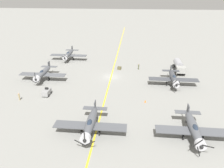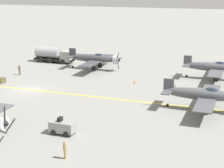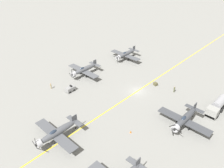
{
  "view_description": "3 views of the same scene",
  "coord_description": "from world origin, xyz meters",
  "px_view_note": "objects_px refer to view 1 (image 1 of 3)",
  "views": [
    {
      "loc": [
        -5.73,
        55.03,
        22.51
      ],
      "look_at": [
        -1.3,
        10.62,
        2.61
      ],
      "focal_mm": 35.0,
      "sensor_mm": 36.0,
      "label": 1
    },
    {
      "loc": [
        45.54,
        29.67,
        14.99
      ],
      "look_at": [
        -0.54,
        12.86,
        1.9
      ],
      "focal_mm": 60.0,
      "sensor_mm": 36.0,
      "label": 2
    },
    {
      "loc": [
        -29.11,
        41.16,
        33.01
      ],
      "look_at": [
        3.99,
        5.88,
        3.3
      ],
      "focal_mm": 35.0,
      "sensor_mm": 36.0,
      "label": 3
    }
  ],
  "objects_px": {
    "airplane_near_right": "(69,54)",
    "airplane_mid_right": "(43,73)",
    "airplane_far_left": "(194,128)",
    "airplane_mid_left": "(173,78)",
    "ground_crew_walking": "(19,96)",
    "ground_crew_inspecting": "(139,66)",
    "tow_tractor": "(47,92)",
    "airplane_far_center": "(91,123)",
    "fuel_tanker": "(179,67)",
    "traffic_cone": "(145,101)",
    "supply_crate_by_tanker": "(119,68)"
  },
  "relations": [
    {
      "from": "ground_crew_walking",
      "to": "ground_crew_inspecting",
      "type": "relative_size",
      "value": 0.96
    },
    {
      "from": "tow_tractor",
      "to": "ground_crew_walking",
      "type": "height_order",
      "value": "tow_tractor"
    },
    {
      "from": "tow_tractor",
      "to": "supply_crate_by_tanker",
      "type": "xyz_separation_m",
      "value": [
        -15.2,
        -18.54,
        -0.36
      ]
    },
    {
      "from": "airplane_far_left",
      "to": "traffic_cone",
      "type": "bearing_deg",
      "value": -67.14
    },
    {
      "from": "airplane_mid_left",
      "to": "ground_crew_inspecting",
      "type": "distance_m",
      "value": 13.47
    },
    {
      "from": "airplane_mid_left",
      "to": "fuel_tanker",
      "type": "relative_size",
      "value": 1.5
    },
    {
      "from": "ground_crew_inspecting",
      "to": "traffic_cone",
      "type": "height_order",
      "value": "ground_crew_inspecting"
    },
    {
      "from": "airplane_mid_left",
      "to": "traffic_cone",
      "type": "xyz_separation_m",
      "value": [
        7.14,
        9.61,
        -1.74
      ]
    },
    {
      "from": "fuel_tanker",
      "to": "ground_crew_inspecting",
      "type": "xyz_separation_m",
      "value": [
        11.53,
        -0.42,
        -0.54
      ]
    },
    {
      "from": "airplane_near_right",
      "to": "airplane_far_left",
      "type": "bearing_deg",
      "value": 137.58
    },
    {
      "from": "airplane_mid_left",
      "to": "fuel_tanker",
      "type": "distance_m",
      "value": 10.61
    },
    {
      "from": "airplane_near_right",
      "to": "airplane_mid_left",
      "type": "xyz_separation_m",
      "value": [
        -31.53,
        17.68,
        0.0
      ]
    },
    {
      "from": "tow_tractor",
      "to": "ground_crew_walking",
      "type": "bearing_deg",
      "value": 29.63
    },
    {
      "from": "airplane_mid_left",
      "to": "airplane_mid_right",
      "type": "xyz_separation_m",
      "value": [
        33.3,
        -0.01,
        -0.0
      ]
    },
    {
      "from": "tow_tractor",
      "to": "supply_crate_by_tanker",
      "type": "bearing_deg",
      "value": -129.35
    },
    {
      "from": "ground_crew_walking",
      "to": "ground_crew_inspecting",
      "type": "xyz_separation_m",
      "value": [
        -25.93,
        -21.85,
        0.04
      ]
    },
    {
      "from": "ground_crew_walking",
      "to": "supply_crate_by_tanker",
      "type": "bearing_deg",
      "value": -133.4
    },
    {
      "from": "airplane_far_left",
      "to": "fuel_tanker",
      "type": "height_order",
      "value": "airplane_far_left"
    },
    {
      "from": "ground_crew_walking",
      "to": "tow_tractor",
      "type": "bearing_deg",
      "value": -150.37
    },
    {
      "from": "airplane_mid_left",
      "to": "airplane_mid_right",
      "type": "distance_m",
      "value": 33.3
    },
    {
      "from": "airplane_mid_right",
      "to": "traffic_cone",
      "type": "relative_size",
      "value": 21.82
    },
    {
      "from": "airplane_mid_right",
      "to": "supply_crate_by_tanker",
      "type": "height_order",
      "value": "airplane_mid_right"
    },
    {
      "from": "airplane_mid_right",
      "to": "tow_tractor",
      "type": "bearing_deg",
      "value": 124.37
    },
    {
      "from": "airplane_near_right",
      "to": "airplane_mid_left",
      "type": "height_order",
      "value": "same"
    },
    {
      "from": "airplane_mid_right",
      "to": "tow_tractor",
      "type": "height_order",
      "value": "airplane_mid_right"
    },
    {
      "from": "airplane_near_right",
      "to": "tow_tractor",
      "type": "height_order",
      "value": "airplane_near_right"
    },
    {
      "from": "airplane_mid_left",
      "to": "ground_crew_walking",
      "type": "distance_m",
      "value": 36.11
    },
    {
      "from": "airplane_far_left",
      "to": "supply_crate_by_tanker",
      "type": "distance_m",
      "value": 34.19
    },
    {
      "from": "tow_tractor",
      "to": "airplane_mid_left",
      "type": "bearing_deg",
      "value": -163.85
    },
    {
      "from": "airplane_far_left",
      "to": "airplane_mid_left",
      "type": "bearing_deg",
      "value": -98.94
    },
    {
      "from": "airplane_near_right",
      "to": "airplane_far_center",
      "type": "xyz_separation_m",
      "value": [
        -14.88,
        39.04,
        0.0
      ]
    },
    {
      "from": "airplane_far_center",
      "to": "airplane_mid_left",
      "type": "bearing_deg",
      "value": -140.11
    },
    {
      "from": "airplane_mid_right",
      "to": "ground_crew_inspecting",
      "type": "distance_m",
      "value": 27.11
    },
    {
      "from": "airplane_far_left",
      "to": "ground_crew_inspecting",
      "type": "height_order",
      "value": "airplane_far_left"
    },
    {
      "from": "airplane_mid_left",
      "to": "supply_crate_by_tanker",
      "type": "xyz_separation_m",
      "value": [
        14.02,
        -10.08,
        -1.58
      ]
    },
    {
      "from": "ground_crew_walking",
      "to": "airplane_mid_right",
      "type": "bearing_deg",
      "value": -94.85
    },
    {
      "from": "airplane_mid_left",
      "to": "tow_tractor",
      "type": "bearing_deg",
      "value": 24.81
    },
    {
      "from": "fuel_tanker",
      "to": "traffic_cone",
      "type": "xyz_separation_m",
      "value": [
        10.34,
        19.72,
        -1.24
      ]
    },
    {
      "from": "airplane_near_right",
      "to": "airplane_mid_right",
      "type": "xyz_separation_m",
      "value": [
        1.77,
        17.67,
        0.0
      ]
    },
    {
      "from": "tow_tractor",
      "to": "ground_crew_inspecting",
      "type": "distance_m",
      "value": 28.23
    },
    {
      "from": "airplane_near_right",
      "to": "ground_crew_inspecting",
      "type": "xyz_separation_m",
      "value": [
        -23.19,
        7.16,
        -1.04
      ]
    },
    {
      "from": "ground_crew_walking",
      "to": "traffic_cone",
      "type": "height_order",
      "value": "ground_crew_walking"
    },
    {
      "from": "tow_tractor",
      "to": "ground_crew_inspecting",
      "type": "bearing_deg",
      "value": -137.73
    },
    {
      "from": "airplane_near_right",
      "to": "ground_crew_walking",
      "type": "relative_size",
      "value": 7.01
    },
    {
      "from": "airplane_far_center",
      "to": "ground_crew_walking",
      "type": "bearing_deg",
      "value": -41.81
    },
    {
      "from": "airplane_mid_left",
      "to": "supply_crate_by_tanker",
      "type": "bearing_deg",
      "value": -27.04
    },
    {
      "from": "airplane_far_center",
      "to": "fuel_tanker",
      "type": "distance_m",
      "value": 37.2
    },
    {
      "from": "airplane_far_center",
      "to": "airplane_mid_left",
      "type": "distance_m",
      "value": 27.08
    },
    {
      "from": "fuel_tanker",
      "to": "supply_crate_by_tanker",
      "type": "distance_m",
      "value": 17.25
    },
    {
      "from": "airplane_far_left",
      "to": "airplane_mid_left",
      "type": "xyz_separation_m",
      "value": [
        -0.08,
        -21.11,
        0.0
      ]
    }
  ]
}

